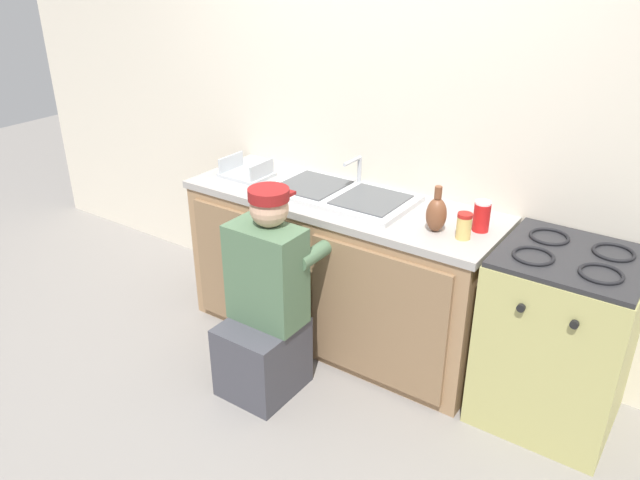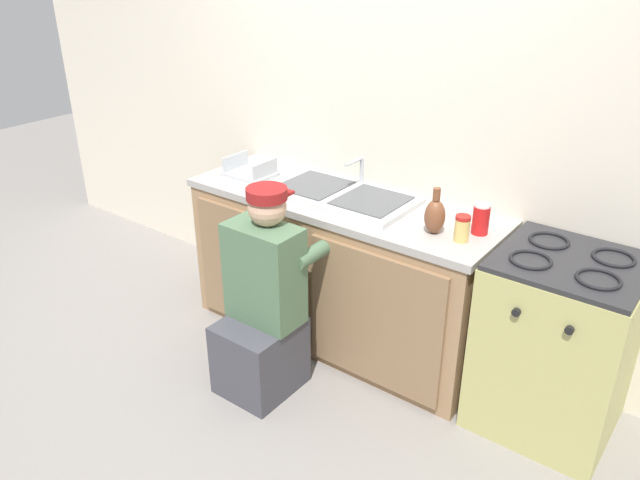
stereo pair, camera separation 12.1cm
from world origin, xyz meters
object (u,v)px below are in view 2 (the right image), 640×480
dish_rack_tray (250,172)px  vase_decorative (435,216)px  sink_double_basin (342,195)px  condiment_jar (462,228)px  plumber_person (263,309)px  stove_range (555,344)px  soda_cup_red (481,219)px

dish_rack_tray → vase_decorative: 1.26m
sink_double_basin → condiment_jar: size_ratio=6.25×
dish_rack_tray → vase_decorative: (1.25, -0.06, 0.07)m
plumber_person → dish_rack_tray: size_ratio=3.94×
stove_range → plumber_person: 1.43m
soda_cup_red → stove_range: bearing=-3.9°
condiment_jar → vase_decorative: (-0.14, 0.00, 0.03)m
dish_rack_tray → soda_cup_red: (1.43, 0.07, 0.05)m
dish_rack_tray → vase_decorative: vase_decorative is taller
condiment_jar → soda_cup_red: bearing=75.3°
stove_range → vase_decorative: (-0.63, -0.10, 0.53)m
stove_range → soda_cup_red: bearing=176.1°
sink_double_basin → condiment_jar: sink_double_basin is taller
dish_rack_tray → vase_decorative: size_ratio=1.22×
soda_cup_red → sink_double_basin: bearing=-178.0°
sink_double_basin → dish_rack_tray: sink_double_basin is taller
soda_cup_red → dish_rack_tray: bearing=-177.4°
dish_rack_tray → soda_cup_red: bearing=2.6°
sink_double_basin → vase_decorative: bearing=-9.3°
stove_range → sink_double_basin: bearing=179.9°
stove_range → soda_cup_red: 0.68m
plumber_person → dish_rack_tray: (-0.59, 0.58, 0.45)m
plumber_person → condiment_jar: (0.81, 0.51, 0.49)m
sink_double_basin → dish_rack_tray: (-0.65, -0.04, 0.01)m
dish_rack_tray → soda_cup_red: soda_cup_red is taller
vase_decorative → soda_cup_red: bearing=35.6°
condiment_jar → stove_range: bearing=11.7°
soda_cup_red → vase_decorative: (-0.18, -0.13, 0.01)m
plumber_person → soda_cup_red: 1.17m
stove_range → vase_decorative: bearing=-171.2°
stove_range → condiment_jar: (-0.48, -0.10, 0.50)m
stove_range → soda_cup_red: (-0.45, 0.03, 0.51)m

